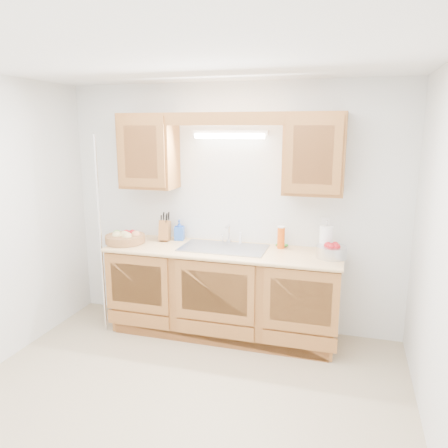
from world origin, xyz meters
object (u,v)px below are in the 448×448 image
(fruit_basket, at_px, (125,238))
(paper_towel, at_px, (326,240))
(knife_block, at_px, (165,230))
(apple_bowl, at_px, (331,251))

(fruit_basket, height_order, paper_towel, paper_towel)
(knife_block, distance_m, paper_towel, 1.66)
(fruit_basket, xyz_separation_m, paper_towel, (2.00, 0.17, 0.08))
(knife_block, relative_size, paper_towel, 0.97)
(fruit_basket, relative_size, knife_block, 1.56)
(paper_towel, bearing_deg, apple_bowl, -63.26)
(fruit_basket, distance_m, paper_towel, 2.01)
(fruit_basket, distance_m, apple_bowl, 2.06)
(fruit_basket, bearing_deg, apple_bowl, 1.46)
(knife_block, xyz_separation_m, paper_towel, (1.66, -0.05, 0.02))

